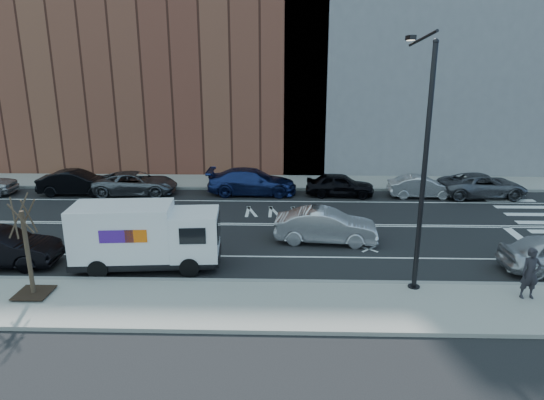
# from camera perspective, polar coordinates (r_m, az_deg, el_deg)

# --- Properties ---
(ground) EXTENTS (120.00, 120.00, 0.00)m
(ground) POSITION_cam_1_polar(r_m,az_deg,el_deg) (25.63, -3.25, -2.87)
(ground) COLOR black
(ground) RESTS_ON ground
(sidewalk_near) EXTENTS (44.00, 3.60, 0.15)m
(sidewalk_near) POSITION_cam_1_polar(r_m,az_deg,el_deg) (17.57, -5.66, -12.13)
(sidewalk_near) COLOR gray
(sidewalk_near) RESTS_ON ground
(sidewalk_far) EXTENTS (44.00, 3.60, 0.15)m
(sidewalk_far) POSITION_cam_1_polar(r_m,az_deg,el_deg) (34.02, -2.04, 2.14)
(sidewalk_far) COLOR gray
(sidewalk_far) RESTS_ON ground
(curb_near) EXTENTS (44.00, 0.25, 0.17)m
(curb_near) POSITION_cam_1_polar(r_m,az_deg,el_deg) (19.16, -4.99, -9.54)
(curb_near) COLOR gray
(curb_near) RESTS_ON ground
(curb_far) EXTENTS (44.00, 0.25, 0.17)m
(curb_far) POSITION_cam_1_polar(r_m,az_deg,el_deg) (32.28, -2.23, 1.37)
(curb_far) COLOR gray
(curb_far) RESTS_ON ground
(road_markings) EXTENTS (40.00, 8.60, 0.01)m
(road_markings) POSITION_cam_1_polar(r_m,az_deg,el_deg) (25.63, -3.25, -2.86)
(road_markings) COLOR white
(road_markings) RESTS_ON ground
(bldg_brick) EXTENTS (26.00, 10.00, 22.00)m
(bldg_brick) POSITION_cam_1_polar(r_m,az_deg,el_deg) (41.06, -13.47, 19.53)
(bldg_brick) COLOR brown
(bldg_brick) RESTS_ON ground
(streetlight) EXTENTS (0.44, 4.02, 9.34)m
(streetlight) POSITION_cam_1_polar(r_m,az_deg,el_deg) (18.19, 17.19, 5.00)
(streetlight) COLOR black
(streetlight) RESTS_ON ground
(street_tree) EXTENTS (1.20, 1.20, 3.75)m
(street_tree) POSITION_cam_1_polar(r_m,az_deg,el_deg) (19.46, -26.67, -6.50)
(street_tree) COLOR black
(street_tree) RESTS_ON ground
(fedex_van) EXTENTS (6.15, 2.53, 2.74)m
(fedex_van) POSITION_cam_1_polar(r_m,az_deg,el_deg) (20.61, -14.73, -4.04)
(fedex_van) COLOR black
(fedex_van) RESTS_ON ground
(far_parked_b) EXTENTS (4.75, 1.74, 1.55)m
(far_parked_b) POSITION_cam_1_polar(r_m,az_deg,el_deg) (33.41, -21.97, 1.91)
(far_parked_b) COLOR black
(far_parked_b) RESTS_ON ground
(far_parked_c) EXTENTS (5.33, 2.62, 1.46)m
(far_parked_c) POSITION_cam_1_polar(r_m,az_deg,el_deg) (32.23, -15.73, 1.91)
(far_parked_c) COLOR #56585F
(far_parked_c) RESTS_ON ground
(far_parked_d) EXTENTS (5.70, 2.37, 1.65)m
(far_parked_d) POSITION_cam_1_polar(r_m,az_deg,el_deg) (31.08, -2.37, 2.18)
(far_parked_d) COLOR navy
(far_parked_d) RESTS_ON ground
(far_parked_e) EXTENTS (4.40, 2.03, 1.46)m
(far_parked_e) POSITION_cam_1_polar(r_m,az_deg,el_deg) (30.97, 7.99, 1.80)
(far_parked_e) COLOR black
(far_parked_e) RESTS_ON ground
(far_parked_f) EXTENTS (4.13, 1.49, 1.36)m
(far_parked_f) POSITION_cam_1_polar(r_m,az_deg,el_deg) (31.78, 17.18, 1.50)
(far_parked_f) COLOR #ADADB2
(far_parked_f) RESTS_ON ground
(far_parked_g) EXTENTS (5.45, 2.73, 1.48)m
(far_parked_g) POSITION_cam_1_polar(r_m,az_deg,el_deg) (33.20, 23.53, 1.58)
(far_parked_g) COLOR #505158
(far_parked_g) RESTS_ON ground
(driving_sedan) EXTENTS (4.94, 2.11, 1.58)m
(driving_sedan) POSITION_cam_1_polar(r_m,az_deg,el_deg) (23.11, 6.35, -3.05)
(driving_sedan) COLOR silver
(driving_sedan) RESTS_ON ground
(pedestrian) EXTENTS (0.71, 0.49, 1.90)m
(pedestrian) POSITION_cam_1_polar(r_m,az_deg,el_deg) (19.64, 28.12, -7.62)
(pedestrian) COLOR black
(pedestrian) RESTS_ON sidewalk_near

